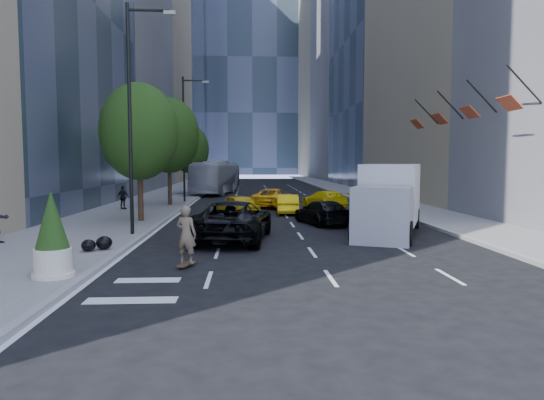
{
  "coord_description": "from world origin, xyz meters",
  "views": [
    {
      "loc": [
        -1.39,
        -17.61,
        3.34
      ],
      "look_at": [
        -0.26,
        4.48,
        1.6
      ],
      "focal_mm": 32.0,
      "sensor_mm": 36.0,
      "label": 1
    }
  ],
  "objects": [
    {
      "name": "tower_right_far",
      "position": [
        22.0,
        98.0,
        25.0
      ],
      "size": [
        20.0,
        24.0,
        50.0
      ],
      "primitive_type": "cube",
      "color": "gray",
      "rests_on": "ground"
    },
    {
      "name": "box_truck",
      "position": [
        5.12,
        4.28,
        1.65
      ],
      "size": [
        4.81,
        7.17,
        3.24
      ],
      "rotation": [
        0.0,
        0.0,
        -0.39
      ],
      "color": "#B8B8B8",
      "rests_on": "ground"
    },
    {
      "name": "black_sedan_mercedes",
      "position": [
        2.61,
        8.0,
        0.65
      ],
      "size": [
        2.9,
        4.77,
        1.29
      ],
      "primitive_type": "imported",
      "rotation": [
        0.0,
        0.0,
        3.4
      ],
      "color": "black",
      "rests_on": "ground"
    },
    {
      "name": "planter_shrub",
      "position": [
        -6.79,
        -4.04,
        1.3
      ],
      "size": [
        1.0,
        1.0,
        2.41
      ],
      "color": "beige",
      "rests_on": "sidewalk_left"
    },
    {
      "name": "tree_mid",
      "position": [
        -7.2,
        19.0,
        5.32
      ],
      "size": [
        4.5,
        4.5,
        7.99
      ],
      "color": "black",
      "rests_on": "sidewalk_left"
    },
    {
      "name": "city_bus",
      "position": [
        -4.64,
        33.73,
        1.73
      ],
      "size": [
        4.67,
        12.71,
        3.46
      ],
      "primitive_type": "imported",
      "rotation": [
        0.0,
        0.0,
        -0.15
      ],
      "color": "#B5B7BC",
      "rests_on": "ground"
    },
    {
      "name": "sidewalk_left",
      "position": [
        -9.0,
        30.0,
        0.07
      ],
      "size": [
        6.0,
        120.0,
        0.15
      ],
      "primitive_type": "cube",
      "color": "slate",
      "rests_on": "ground"
    },
    {
      "name": "skateboarder",
      "position": [
        -3.32,
        -2.34,
        0.92
      ],
      "size": [
        0.79,
        0.65,
        1.85
      ],
      "primitive_type": "imported",
      "rotation": [
        0.0,
        0.0,
        2.79
      ],
      "color": "brown",
      "rests_on": "ground"
    },
    {
      "name": "tree_near",
      "position": [
        -7.2,
        9.0,
        4.97
      ],
      "size": [
        4.2,
        4.2,
        7.46
      ],
      "color": "black",
      "rests_on": "sidewalk_left"
    },
    {
      "name": "taxi_a",
      "position": [
        -2.0,
        11.5,
        0.71
      ],
      "size": [
        3.08,
        4.49,
        1.42
      ],
      "primitive_type": "imported",
      "rotation": [
        0.0,
        0.0,
        3.52
      ],
      "color": "gold",
      "rests_on": "ground"
    },
    {
      "name": "taxi_b",
      "position": [
        1.2,
        13.45,
        0.63
      ],
      "size": [
        1.52,
        3.88,
        1.26
      ],
      "primitive_type": "imported",
      "rotation": [
        0.0,
        0.0,
        3.09
      ],
      "color": "yellow",
      "rests_on": "ground"
    },
    {
      "name": "lamp_near",
      "position": [
        -6.32,
        4.0,
        5.81
      ],
      "size": [
        2.13,
        0.22,
        10.0
      ],
      "color": "black",
      "rests_on": "sidewalk_left"
    },
    {
      "name": "tower_distant",
      "position": [
        0.0,
        120.0,
        45.0
      ],
      "size": [
        40.0,
        20.0,
        90.0
      ],
      "primitive_type": "cube",
      "color": "#29353F",
      "rests_on": "ground"
    },
    {
      "name": "ground",
      "position": [
        0.0,
        0.0,
        0.0
      ],
      "size": [
        160.0,
        160.0,
        0.0
      ],
      "primitive_type": "plane",
      "color": "black",
      "rests_on": "ground"
    },
    {
      "name": "black_sedan_lincoln",
      "position": [
        -2.0,
        2.88,
        0.85
      ],
      "size": [
        3.68,
        6.49,
        1.71
      ],
      "primitive_type": "imported",
      "rotation": [
        0.0,
        0.0,
        3.0
      ],
      "color": "black",
      "rests_on": "ground"
    },
    {
      "name": "garbage_bags",
      "position": [
        -6.8,
        0.04,
        0.38
      ],
      "size": [
        0.99,
        0.95,
        0.49
      ],
      "color": "black",
      "rests_on": "sidewalk_left"
    },
    {
      "name": "tower_right_mid",
      "position": [
        22.0,
        74.0,
        32.5
      ],
      "size": [
        20.0,
        24.0,
        65.0
      ],
      "primitive_type": "cube",
      "color": "#5E5F63",
      "rests_on": "ground"
    },
    {
      "name": "lamp_far",
      "position": [
        -6.32,
        22.0,
        5.81
      ],
      "size": [
        2.13,
        0.22,
        10.0
      ],
      "color": "black",
      "rests_on": "sidewalk_left"
    },
    {
      "name": "tower_left_end",
      "position": [
        -22.0,
        92.0,
        30.0
      ],
      "size": [
        20.0,
        28.0,
        60.0
      ],
      "primitive_type": "cube",
      "color": "#29353F",
      "rests_on": "ground"
    },
    {
      "name": "facade_flags",
      "position": [
        10.64,
        10.0,
        6.18
      ],
      "size": [
        1.85,
        13.3,
        2.05
      ],
      "color": "black",
      "rests_on": "ground"
    },
    {
      "name": "taxi_c",
      "position": [
        0.5,
        18.0,
        0.7
      ],
      "size": [
        3.67,
        5.47,
        1.39
      ],
      "primitive_type": "imported",
      "rotation": [
        0.0,
        0.0,
        2.85
      ],
      "color": "#FFB90D",
      "rests_on": "ground"
    },
    {
      "name": "pedestrian_b",
      "position": [
        -9.77,
        15.45,
        0.95
      ],
      "size": [
        1.02,
        0.73,
        1.61
      ],
      "primitive_type": "imported",
      "rotation": [
        0.0,
        0.0,
        2.74
      ],
      "color": "black",
      "rests_on": "sidewalk_left"
    },
    {
      "name": "sidewalk_right",
      "position": [
        10.0,
        30.0,
        0.07
      ],
      "size": [
        4.0,
        120.0,
        0.15
      ],
      "primitive_type": "cube",
      "color": "slate",
      "rests_on": "ground"
    },
    {
      "name": "traffic_signal",
      "position": [
        -6.4,
        40.0,
        4.23
      ],
      "size": [
        2.48,
        0.53,
        5.2
      ],
      "color": "black",
      "rests_on": "sidewalk_left"
    },
    {
      "name": "taxi_d",
      "position": [
        4.2,
        17.26,
        0.64
      ],
      "size": [
        3.28,
        4.73,
        1.27
      ],
      "primitive_type": "imported",
      "rotation": [
        0.0,
        0.0,
        3.52
      ],
      "color": "yellow",
      "rests_on": "ground"
    },
    {
      "name": "tree_far",
      "position": [
        -7.2,
        32.0,
        4.62
      ],
      "size": [
        3.9,
        3.9,
        6.92
      ],
      "color": "black",
      "rests_on": "sidewalk_left"
    }
  ]
}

